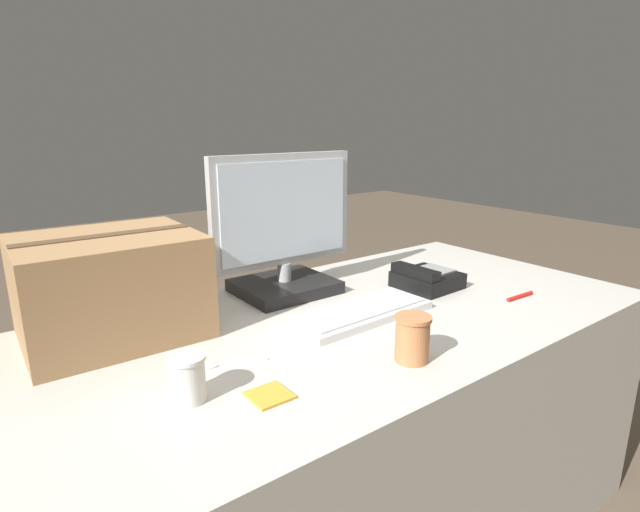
% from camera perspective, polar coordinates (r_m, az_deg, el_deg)
% --- Properties ---
extents(office_desk, '(1.80, 0.90, 0.75)m').
position_cam_1_polar(office_desk, '(1.62, 3.39, -19.17)').
color(office_desk, beige).
rests_on(office_desk, ground_plane).
extents(monitor, '(0.49, 0.25, 0.44)m').
position_cam_1_polar(monitor, '(1.57, -4.14, 2.12)').
color(monitor, black).
rests_on(monitor, office_desk).
extents(keyboard, '(0.43, 0.18, 0.03)m').
position_cam_1_polar(keyboard, '(1.42, 4.67, -6.49)').
color(keyboard, silver).
rests_on(keyboard, office_desk).
extents(desk_phone, '(0.19, 0.19, 0.08)m').
position_cam_1_polar(desk_phone, '(1.69, 12.03, -2.54)').
color(desk_phone, black).
rests_on(desk_phone, office_desk).
extents(paper_cup_left, '(0.08, 0.08, 0.10)m').
position_cam_1_polar(paper_cup_left, '(1.04, -14.95, -13.32)').
color(paper_cup_left, white).
rests_on(paper_cup_left, office_desk).
extents(paper_cup_right, '(0.08, 0.08, 0.11)m').
position_cam_1_polar(paper_cup_right, '(1.17, 10.51, -9.22)').
color(paper_cup_right, '#BC7547').
rests_on(paper_cup_right, office_desk).
extents(spoon, '(0.14, 0.07, 0.00)m').
position_cam_1_polar(spoon, '(1.18, -10.53, -12.01)').
color(spoon, silver).
rests_on(spoon, office_desk).
extents(cardboard_box, '(0.43, 0.36, 0.26)m').
position_cam_1_polar(cardboard_box, '(1.37, -22.83, -3.20)').
color(cardboard_box, '#9E754C').
rests_on(cardboard_box, office_desk).
extents(pen_marker, '(0.12, 0.02, 0.01)m').
position_cam_1_polar(pen_marker, '(1.68, 21.89, -4.29)').
color(pen_marker, red).
rests_on(pen_marker, office_desk).
extents(sticky_note_pad, '(0.08, 0.08, 0.01)m').
position_cam_1_polar(sticky_note_pad, '(1.04, -5.81, -15.56)').
color(sticky_note_pad, gold).
rests_on(sticky_note_pad, office_desk).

